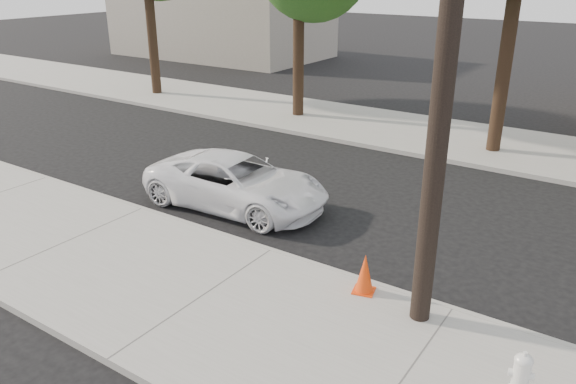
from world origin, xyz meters
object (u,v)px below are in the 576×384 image
object	(u,v)px
police_cruiser	(237,182)
fire_hydrant	(521,375)
utility_pole	(447,50)
traffic_cone	(365,274)

from	to	relation	value
police_cruiser	fire_hydrant	xyz separation A→B (m)	(7.78, -3.30, -0.20)
utility_pole	police_cruiser	size ratio (longest dim) A/B	1.85
utility_pole	police_cruiser	xyz separation A→B (m)	(-5.89, 2.28, -4.02)
utility_pole	traffic_cone	size ratio (longest dim) A/B	11.69
fire_hydrant	traffic_cone	size ratio (longest dim) A/B	0.87
fire_hydrant	traffic_cone	distance (m)	3.30
police_cruiser	fire_hydrant	size ratio (longest dim) A/B	7.25
traffic_cone	fire_hydrant	bearing A→B (deg)	-21.69
utility_pole	fire_hydrant	xyz separation A→B (m)	(1.88, -1.02, -4.22)
utility_pole	fire_hydrant	distance (m)	4.74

